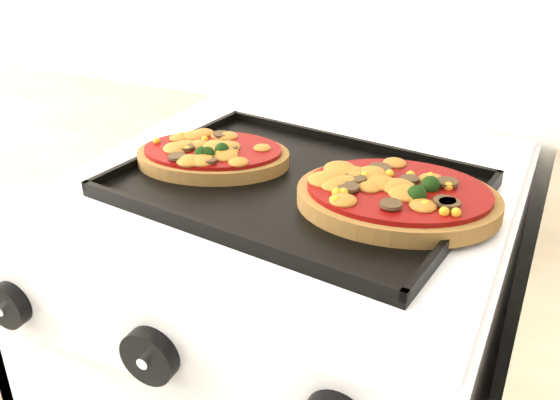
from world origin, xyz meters
The scene contains 6 objects.
control_panel centered at (-0.02, 1.39, 0.85)m, with size 0.60×0.02×0.09m, color silver.
knob_left centered at (-0.22, 1.37, 0.85)m, with size 0.05×0.05×0.02m, color black.
knob_center centered at (-0.03, 1.37, 0.85)m, with size 0.06×0.06×0.02m, color black.
baking_tray centered at (0.00, 1.67, 0.92)m, with size 0.45×0.33×0.02m, color black.
pizza_left centered at (-0.14, 1.68, 0.94)m, with size 0.22×0.15×0.03m, color olive, non-canonical shape.
pizza_right centered at (0.14, 1.66, 0.94)m, with size 0.25×0.19×0.04m, color olive, non-canonical shape.
Camera 1 is at (0.30, 0.99, 1.28)m, focal length 40.00 mm.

